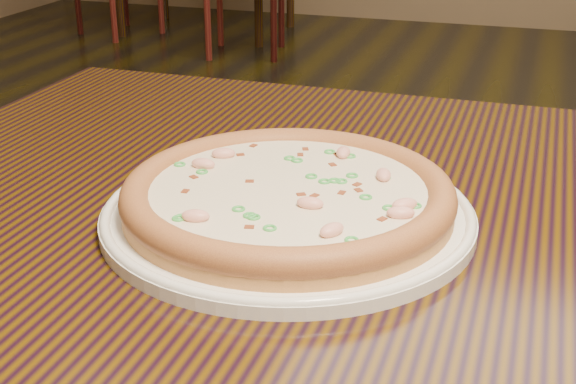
% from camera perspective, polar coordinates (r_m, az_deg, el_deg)
% --- Properties ---
extents(hero_table, '(1.20, 0.80, 0.75)m').
position_cam_1_polar(hero_table, '(0.82, 9.22, -8.04)').
color(hero_table, black).
rests_on(hero_table, ground).
extents(plate, '(0.35, 0.35, 0.02)m').
position_cam_1_polar(plate, '(0.75, -0.00, -1.50)').
color(plate, white).
rests_on(plate, hero_table).
extents(pizza, '(0.31, 0.31, 0.03)m').
position_cam_1_polar(pizza, '(0.74, 0.01, -0.21)').
color(pizza, '#C3824A').
rests_on(pizza, plate).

